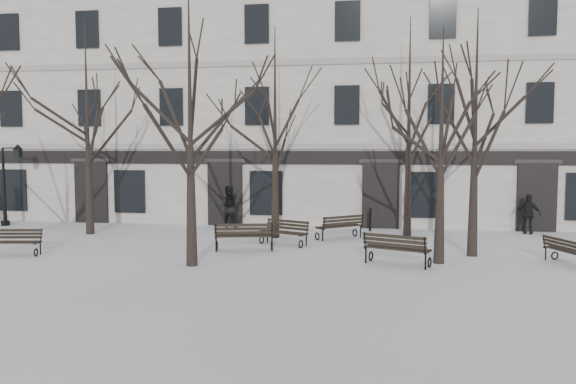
% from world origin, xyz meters
% --- Properties ---
extents(ground, '(100.00, 100.00, 0.00)m').
position_xyz_m(ground, '(0.00, 0.00, 0.00)').
color(ground, white).
rests_on(ground, ground).
extents(building, '(40.40, 10.20, 11.40)m').
position_xyz_m(building, '(0.00, 12.96, 5.52)').
color(building, silver).
rests_on(building, ground).
extents(tree_1, '(5.88, 5.88, 8.40)m').
position_xyz_m(tree_1, '(-2.22, -0.89, 5.25)').
color(tree_1, black).
rests_on(tree_1, ground).
extents(tree_2, '(4.98, 4.98, 7.12)m').
position_xyz_m(tree_2, '(5.14, 0.55, 4.45)').
color(tree_2, black).
rests_on(tree_2, ground).
extents(tree_3, '(5.57, 5.57, 7.96)m').
position_xyz_m(tree_3, '(6.36, 1.91, 4.97)').
color(tree_3, black).
rests_on(tree_3, ground).
extents(tree_4, '(6.01, 6.01, 8.59)m').
position_xyz_m(tree_4, '(-8.33, 4.55, 5.37)').
color(tree_4, black).
rests_on(tree_4, ground).
extents(tree_5, '(5.74, 5.74, 8.19)m').
position_xyz_m(tree_5, '(-0.64, 4.73, 5.12)').
color(tree_5, black).
rests_on(tree_5, ground).
extents(tree_6, '(6.09, 6.09, 8.70)m').
position_xyz_m(tree_6, '(4.54, 5.98, 5.44)').
color(tree_6, black).
rests_on(tree_6, ground).
extents(bench_0, '(1.77, 0.87, 0.86)m').
position_xyz_m(bench_0, '(-8.52, -0.15, 0.47)').
color(bench_0, black).
rests_on(bench_0, ground).
extents(bench_1, '(2.09, 1.11, 1.00)m').
position_xyz_m(bench_1, '(-1.20, 1.65, 0.55)').
color(bench_1, black).
rests_on(bench_1, ground).
extents(bench_2, '(2.05, 1.40, 0.99)m').
position_xyz_m(bench_2, '(3.84, -0.03, 0.54)').
color(bench_2, black).
rests_on(bench_2, ground).
extents(bench_3, '(1.88, 1.34, 0.91)m').
position_xyz_m(bench_3, '(-0.02, 3.10, 0.49)').
color(bench_3, black).
rests_on(bench_3, ground).
extents(bench_4, '(1.88, 1.70, 0.96)m').
position_xyz_m(bench_4, '(1.92, 4.69, 0.52)').
color(bench_4, black).
rests_on(bench_4, ground).
extents(bench_5, '(1.13, 1.72, 0.83)m').
position_xyz_m(bench_5, '(8.90, 0.83, 0.45)').
color(bench_5, black).
rests_on(bench_5, ground).
extents(lamp_post, '(1.15, 0.43, 3.69)m').
position_xyz_m(lamp_post, '(-13.14, 6.36, 2.13)').
color(lamp_post, black).
rests_on(lamp_post, ground).
extents(bollard_a, '(0.13, 0.13, 1.04)m').
position_xyz_m(bollard_a, '(-0.93, 6.36, 0.56)').
color(bollard_a, black).
rests_on(bollard_a, ground).
extents(bollard_b, '(0.13, 0.13, 0.99)m').
position_xyz_m(bollard_b, '(3.06, 7.04, 0.53)').
color(bollard_b, black).
rests_on(bollard_b, ground).
extents(pedestrian_b, '(1.06, 0.90, 1.89)m').
position_xyz_m(pedestrian_b, '(-3.03, 6.64, 0.00)').
color(pedestrian_b, black).
rests_on(pedestrian_b, ground).
extents(pedestrian_c, '(1.04, 0.80, 1.64)m').
position_xyz_m(pedestrian_c, '(9.48, 7.11, 0.00)').
color(pedestrian_c, black).
rests_on(pedestrian_c, ground).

